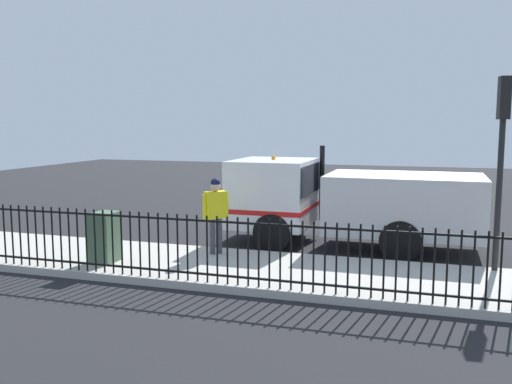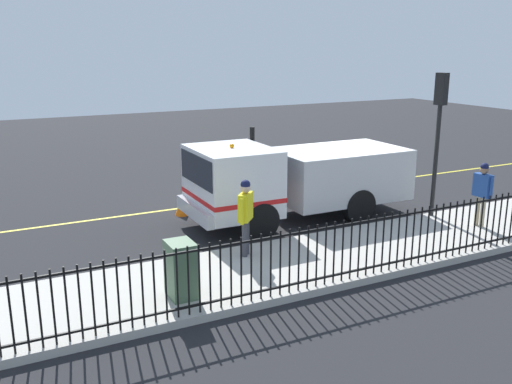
{
  "view_description": "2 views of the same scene",
  "coord_description": "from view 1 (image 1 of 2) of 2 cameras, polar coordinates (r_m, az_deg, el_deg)",
  "views": [
    {
      "loc": [
        14.13,
        -0.06,
        3.19
      ],
      "look_at": [
        0.68,
        -4.31,
        1.39
      ],
      "focal_mm": 38.38,
      "sensor_mm": 36.0,
      "label": 1
    },
    {
      "loc": [
        13.38,
        -9.95,
        4.8
      ],
      "look_at": [
        1.34,
        -3.82,
        1.26
      ],
      "focal_mm": 39.38,
      "sensor_mm": 36.0,
      "label": 2
    }
  ],
  "objects": [
    {
      "name": "ground_plane",
      "position": [
        14.48,
        17.41,
        -5.8
      ],
      "size": [
        54.69,
        54.69,
        0.0
      ],
      "primitive_type": "plane",
      "color": "#232326",
      "rests_on": "ground"
    },
    {
      "name": "sidewalk_slab",
      "position": [
        11.18,
        17.35,
        -9.24
      ],
      "size": [
        2.93,
        24.86,
        0.16
      ],
      "primitive_type": "cube",
      "color": "#B7B2A8",
      "rests_on": "ground"
    },
    {
      "name": "lane_marking",
      "position": [
        16.7,
        17.45,
        -4.08
      ],
      "size": [
        0.12,
        22.37,
        0.01
      ],
      "primitive_type": "cube",
      "color": "yellow",
      "rests_on": "ground"
    },
    {
      "name": "work_truck",
      "position": [
        14.18,
        8.46,
        -0.59
      ],
      "size": [
        2.46,
        6.44,
        2.56
      ],
      "rotation": [
        0.0,
        0.0,
        3.13
      ],
      "color": "white",
      "rests_on": "ground"
    },
    {
      "name": "worker_standing",
      "position": [
        12.63,
        -4.23,
        -1.64
      ],
      "size": [
        0.52,
        0.5,
        1.77
      ],
      "rotation": [
        0.0,
        0.0,
        2.42
      ],
      "color": "yellow",
      "rests_on": "sidewalk_slab"
    },
    {
      "name": "iron_fence",
      "position": [
        9.69,
        17.47,
        -7.28
      ],
      "size": [
        0.04,
        21.17,
        1.29
      ],
      "color": "black",
      "rests_on": "sidewalk_slab"
    },
    {
      "name": "traffic_light_near",
      "position": [
        12.08,
        24.27,
        5.53
      ],
      "size": [
        0.32,
        0.24,
        3.94
      ],
      "rotation": [
        0.0,
        0.0,
        3.25
      ],
      "color": "black",
      "rests_on": "sidewalk_slab"
    },
    {
      "name": "utility_cabinet",
      "position": [
        12.42,
        -15.45,
        -4.55
      ],
      "size": [
        0.63,
        0.48,
        1.09
      ],
      "primitive_type": "cube",
      "color": "#4C6B4C",
      "rests_on": "sidewalk_slab"
    },
    {
      "name": "traffic_cone",
      "position": [
        16.65,
        0.92,
        -2.75
      ],
      "size": [
        0.42,
        0.42,
        0.6
      ],
      "primitive_type": "cone",
      "color": "orange",
      "rests_on": "ground"
    }
  ]
}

